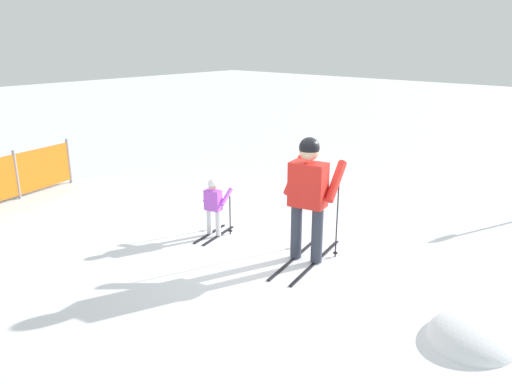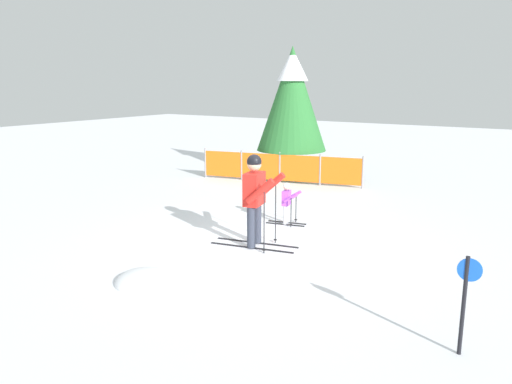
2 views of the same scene
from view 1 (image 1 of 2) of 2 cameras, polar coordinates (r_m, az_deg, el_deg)
ground_plane at (r=7.70m, az=4.48°, el=-7.06°), size 60.00×60.00×0.00m
skier_adult at (r=7.13m, az=6.05°, el=0.40°), size 1.79×0.87×1.85m
skier_child at (r=8.19m, az=-4.85°, el=-1.28°), size 0.94×0.49×0.97m
snow_mound at (r=6.21m, az=23.55°, el=-15.06°), size 1.14×0.97×0.46m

